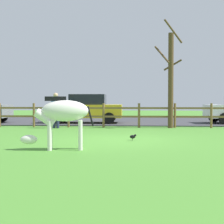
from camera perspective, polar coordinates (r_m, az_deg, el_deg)
ground_plane at (r=11.26m, az=0.95°, el=-4.68°), size 60.00×60.00×0.00m
parking_asphalt at (r=20.52m, az=2.09°, el=-1.54°), size 28.00×7.40×0.05m
paddock_fence at (r=16.19m, az=1.55°, el=-0.28°), size 22.01×0.11×1.15m
bare_tree at (r=16.18m, az=9.75°, el=5.64°), size 1.33×1.33×4.96m
zebra at (r=9.12m, az=-8.36°, el=-0.47°), size 1.93×0.67×1.41m
crow_on_grass at (r=11.14m, az=3.52°, el=-4.11°), size 0.21×0.10×0.20m
parked_car_yellow at (r=18.73m, az=-4.35°, el=0.61°), size 4.01×1.90×1.56m
visitor_near_fence at (r=16.00m, az=-9.36°, el=0.56°), size 0.38×0.26×1.64m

